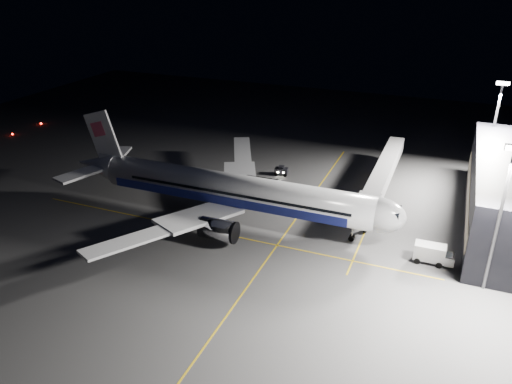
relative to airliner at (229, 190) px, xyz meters
The scene contains 13 objects.
ground 5.27m from the airliner, ahead, with size 200.00×200.00×0.00m, color #4C4C4F.
guide_line_main 12.22m from the airliner, ahead, with size 0.25×80.00×0.01m, color gold.
guide_line_cross 7.99m from the airliner, 79.83° to the right, with size 70.00×0.25×0.01m, color gold.
guide_line_side 25.67m from the airliner, 23.43° to the left, with size 0.25×40.00×0.01m, color gold.
airliner is the anchor object (origin of this frame).
jet_bridge 29.31m from the airliner, 38.04° to the left, with size 3.60×34.40×6.30m.
floodlight_mast_north 52.56m from the airliner, 37.91° to the left, with size 2.40×0.68×20.70m.
floodlight_mast_south 42.13m from the airliner, ahead, with size 2.40×0.67×20.70m.
service_truck 34.32m from the airliner, ahead, with size 5.75×2.61×2.93m.
baggage_tug 21.84m from the airliner, 84.45° to the left, with size 2.96×2.52×1.94m.
safety_cone_a 7.38m from the airliner, 96.80° to the left, with size 0.44×0.44×0.65m, color red.
safety_cone_b 9.48m from the airliner, 116.87° to the left, with size 0.40×0.40×0.60m, color red.
safety_cone_c 9.74m from the airliner, 51.31° to the left, with size 0.45×0.45×0.68m, color red.
Camera 1 is at (32.48, -69.92, 40.57)m, focal length 35.00 mm.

